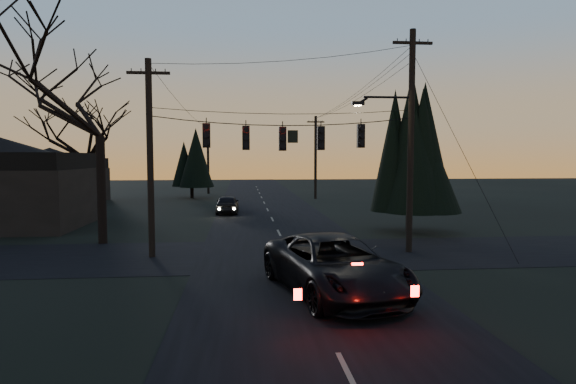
{
  "coord_description": "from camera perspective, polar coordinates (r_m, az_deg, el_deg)",
  "views": [
    {
      "loc": [
        -2.1,
        -11.11,
        4.37
      ],
      "look_at": [
        -0.24,
        8.16,
        2.94
      ],
      "focal_mm": 30.0,
      "sensor_mm": 36.0,
      "label": 1
    }
  ],
  "objects": [
    {
      "name": "utility_pole_right",
      "position": [
        22.86,
        14.12,
        -6.92
      ],
      "size": [
        5.0,
        0.3,
        10.0
      ],
      "primitive_type": null,
      "color": "black",
      "rests_on": "ground"
    },
    {
      "name": "utility_pole_far_r",
      "position": [
        49.88,
        3.26,
        -0.8
      ],
      "size": [
        1.8,
        0.3,
        8.5
      ],
      "primitive_type": null,
      "color": "black",
      "rests_on": "ground"
    },
    {
      "name": "ground_plane",
      "position": [
        12.12,
        5.06,
        -16.92
      ],
      "size": [
        160.0,
        160.0,
        0.0
      ],
      "primitive_type": "plane",
      "color": "black"
    },
    {
      "name": "sedan_oncoming_a",
      "position": [
        37.22,
        -7.19,
        -1.45
      ],
      "size": [
        1.74,
        4.17,
        1.41
      ],
      "primitive_type": "imported",
      "rotation": [
        0.0,
        0.0,
        3.12
      ],
      "color": "black",
      "rests_on": "ground"
    },
    {
      "name": "house_left_far",
      "position": [
        50.42,
        -26.33,
        1.78
      ],
      "size": [
        9.0,
        7.0,
        5.2
      ],
      "color": "black",
      "rests_on": "ground"
    },
    {
      "name": "utility_pole_left",
      "position": [
        21.9,
        -15.8,
        -7.43
      ],
      "size": [
        1.8,
        0.3,
        8.5
      ],
      "primitive_type": null,
      "color": "black",
      "rests_on": "ground"
    },
    {
      "name": "evergreen_dist",
      "position": [
        51.43,
        -11.36,
        3.55
      ],
      "size": [
        3.64,
        3.64,
        6.47
      ],
      "color": "black",
      "rests_on": "ground"
    },
    {
      "name": "bare_tree_left",
      "position": [
        25.87,
        -21.53,
        10.94
      ],
      "size": [
        9.26,
        9.26,
        10.75
      ],
      "color": "black",
      "rests_on": "ground"
    },
    {
      "name": "bare_tree_dist",
      "position": [
        41.24,
        -22.74,
        5.79
      ],
      "size": [
        7.1,
        7.1,
        8.19
      ],
      "color": "black",
      "rests_on": "ground"
    },
    {
      "name": "suv_near",
      "position": [
        15.46,
        5.5,
        -8.7
      ],
      "size": [
        4.49,
        7.11,
        1.83
      ],
      "primitive_type": "imported",
      "rotation": [
        0.0,
        0.0,
        0.24
      ],
      "color": "black",
      "rests_on": "ground"
    },
    {
      "name": "main_road",
      "position": [
        31.48,
        -1.65,
        -3.73
      ],
      "size": [
        8.0,
        120.0,
        0.02
      ],
      "primitive_type": "cube",
      "color": "black",
      "rests_on": "ground"
    },
    {
      "name": "utility_pole_far_l",
      "position": [
        57.41,
        -9.4,
        -0.19
      ],
      "size": [
        0.3,
        0.3,
        8.0
      ],
      "primitive_type": null,
      "color": "black",
      "rests_on": "ground"
    },
    {
      "name": "evergreen_right",
      "position": [
        28.56,
        14.27,
        4.76
      ],
      "size": [
        3.96,
        3.96,
        8.21
      ],
      "color": "black",
      "rests_on": "ground"
    },
    {
      "name": "span_signal_assembly",
      "position": [
        21.21,
        -0.49,
        6.53
      ],
      "size": [
        11.5,
        0.44,
        1.62
      ],
      "color": "black",
      "rests_on": "ground"
    },
    {
      "name": "cross_road",
      "position": [
        21.66,
        0.16,
        -7.38
      ],
      "size": [
        60.0,
        7.0,
        0.02
      ],
      "primitive_type": "cube",
      "color": "black",
      "rests_on": "ground"
    }
  ]
}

